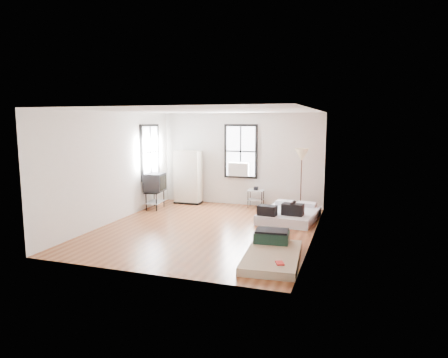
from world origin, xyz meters
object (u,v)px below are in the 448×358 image
(mattress_bare, at_px, (272,251))
(wardrobe, at_px, (188,177))
(mattress_main, at_px, (289,214))
(floor_lamp, at_px, (302,157))
(side_table, at_px, (256,194))
(tv_stand, at_px, (155,184))

(mattress_bare, height_order, wardrobe, wardrobe)
(mattress_bare, relative_size, wardrobe, 1.16)
(mattress_main, bearing_deg, floor_lamp, 88.47)
(side_table, distance_m, floor_lamp, 1.75)
(mattress_main, bearing_deg, tv_stand, -176.41)
(wardrobe, relative_size, side_table, 2.66)
(mattress_bare, height_order, floor_lamp, floor_lamp)
(mattress_bare, xyz_separation_m, wardrobe, (-3.53, 4.18, 0.70))
(wardrobe, bearing_deg, tv_stand, -120.65)
(side_table, relative_size, tv_stand, 0.59)
(mattress_main, height_order, floor_lamp, floor_lamp)
(floor_lamp, bearing_deg, tv_stand, -165.59)
(side_table, bearing_deg, mattress_bare, -72.16)
(mattress_bare, distance_m, tv_stand, 5.22)
(mattress_bare, relative_size, side_table, 3.09)
(floor_lamp, relative_size, tv_stand, 1.71)
(mattress_bare, height_order, tv_stand, tv_stand)
(mattress_bare, bearing_deg, mattress_main, 88.94)
(side_table, height_order, tv_stand, tv_stand)
(mattress_main, height_order, side_table, side_table)
(side_table, xyz_separation_m, floor_lamp, (1.33, -0.07, 1.13))
(mattress_bare, relative_size, floor_lamp, 1.07)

